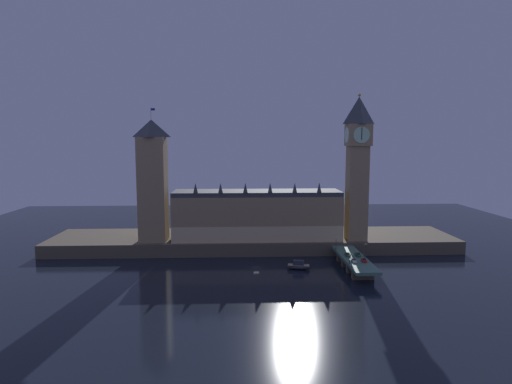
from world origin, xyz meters
name	(u,v)px	position (x,y,z in m)	size (l,w,h in m)	color
ground_plane	(256,267)	(0.00, 0.00, 0.00)	(400.00, 400.00, 0.00)	black
embankment	(253,241)	(0.00, 39.00, 3.42)	(220.00, 42.00, 6.85)	brown
parliament_hall	(257,215)	(1.67, 31.31, 19.68)	(88.77, 21.97, 30.92)	#9E845B
clock_tower	(358,163)	(54.17, 26.51, 47.30)	(12.33, 12.44, 76.44)	#9E845B
victoria_tower	(153,181)	(-52.72, 28.40, 38.55)	(14.07, 14.07, 69.09)	#9E845B
bridge	(354,261)	(44.97, -5.00, 3.71)	(10.88, 46.00, 5.56)	#4C7560
car_northbound_lead	(348,255)	(42.58, -2.27, 6.25)	(1.99, 4.58, 1.47)	#235633
car_northbound_trail	(354,261)	(42.58, -12.65, 6.29)	(1.95, 3.82, 1.55)	silver
car_southbound_lead	(364,260)	(47.37, -12.14, 6.29)	(1.91, 3.94, 1.56)	red
car_southbound_trail	(358,255)	(47.37, -2.36, 6.27)	(2.09, 4.77, 1.50)	#235633
pedestrian_near_rail	(350,262)	(40.19, -15.22, 6.49)	(0.38, 0.38, 1.76)	black
pedestrian_mid_walk	(364,255)	(49.76, -3.84, 6.45)	(0.38, 0.38, 1.67)	black
street_lamp_near	(352,258)	(39.79, -19.72, 9.36)	(1.34, 0.60, 6.06)	#2D3333
street_lamp_mid	(366,248)	(50.16, -5.00, 9.80)	(1.34, 0.60, 6.77)	#2D3333
street_lamp_far	(336,242)	(39.79, 9.72, 9.57)	(1.34, 0.60, 6.41)	#2D3333
boat_upstream	(299,266)	(19.41, -3.71, 1.52)	(11.62, 6.19, 4.16)	#28282D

